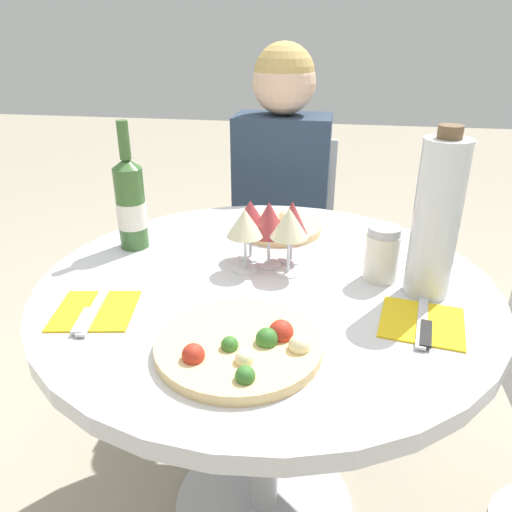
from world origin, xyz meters
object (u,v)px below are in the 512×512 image
at_px(chair_behind_diner, 282,254).
at_px(wine_bottle, 131,204).
at_px(seated_diner, 279,231).
at_px(pizza_large, 242,345).
at_px(tall_carafe, 436,219).
at_px(dining_table, 266,331).

height_order(chair_behind_diner, wine_bottle, wine_bottle).
xyz_separation_m(chair_behind_diner, seated_diner, (-0.00, -0.13, 0.15)).
relative_size(chair_behind_diner, seated_diner, 0.71).
bearing_deg(wine_bottle, pizza_large, -48.36).
xyz_separation_m(pizza_large, tall_carafe, (0.34, 0.26, 0.15)).
height_order(dining_table, chair_behind_diner, chair_behind_diner).
xyz_separation_m(seated_diner, tall_carafe, (0.39, -0.68, 0.32)).
height_order(pizza_large, wine_bottle, wine_bottle).
xyz_separation_m(seated_diner, wine_bottle, (-0.30, -0.55, 0.27)).
height_order(chair_behind_diner, tall_carafe, tall_carafe).
bearing_deg(wine_bottle, tall_carafe, -10.56).
distance_m(dining_table, wine_bottle, 0.45).
bearing_deg(dining_table, chair_behind_diner, 93.92).
relative_size(seated_diner, wine_bottle, 3.80).
bearing_deg(seated_diner, wine_bottle, 61.76).
xyz_separation_m(dining_table, chair_behind_diner, (-0.06, 0.80, -0.18)).
height_order(dining_table, tall_carafe, tall_carafe).
bearing_deg(chair_behind_diner, seated_diner, 90.00).
distance_m(pizza_large, tall_carafe, 0.45).
bearing_deg(seated_diner, dining_table, 94.65).
xyz_separation_m(chair_behind_diner, pizza_large, (0.05, -1.07, 0.32)).
relative_size(dining_table, seated_diner, 0.84).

